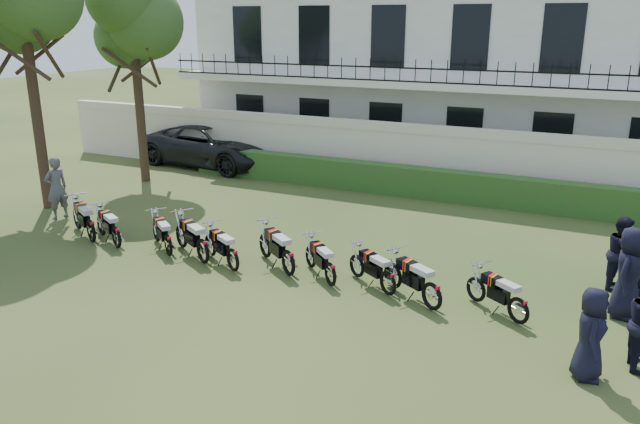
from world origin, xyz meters
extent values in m
plane|color=#2B441B|center=(0.00, 0.00, 0.00)|extent=(100.00, 100.00, 0.00)
cube|color=beige|center=(0.00, 8.00, 1.00)|extent=(30.00, 0.30, 2.00)
cube|color=beige|center=(0.00, 8.00, 2.15)|extent=(30.00, 0.35, 0.30)
cube|color=#294F1C|center=(1.00, 7.20, 0.50)|extent=(18.00, 0.60, 1.00)
cube|color=white|center=(0.00, 14.00, 3.50)|extent=(20.00, 8.00, 7.00)
cube|color=white|center=(0.00, 9.30, 3.50)|extent=(20.00, 1.40, 0.25)
cube|color=black|center=(0.00, 8.65, 4.10)|extent=(20.00, 0.05, 0.05)
cube|color=black|center=(0.00, 8.65, 3.65)|extent=(20.00, 0.05, 0.05)
cube|color=black|center=(-7.50, 10.02, 1.60)|extent=(1.30, 0.12, 2.20)
cube|color=black|center=(-7.50, 10.02, 5.10)|extent=(1.30, 0.12, 2.20)
cube|color=black|center=(-4.50, 10.02, 1.60)|extent=(1.30, 0.12, 2.20)
cube|color=black|center=(-4.50, 10.02, 5.10)|extent=(1.30, 0.12, 2.20)
cube|color=black|center=(-1.50, 10.02, 1.60)|extent=(1.30, 0.12, 2.20)
cube|color=black|center=(-1.50, 10.02, 5.10)|extent=(1.30, 0.12, 2.20)
cube|color=black|center=(1.50, 10.02, 1.60)|extent=(1.30, 0.12, 2.20)
cube|color=black|center=(1.50, 10.02, 5.10)|extent=(1.30, 0.12, 2.20)
cube|color=black|center=(4.50, 10.02, 1.60)|extent=(1.30, 0.12, 2.20)
cube|color=black|center=(4.50, 10.02, 5.10)|extent=(1.30, 0.12, 2.20)
cylinder|color=#473323|center=(-9.50, 1.00, 2.97)|extent=(0.32, 0.32, 5.95)
sphere|color=#325321|center=(-10.10, 1.30, 5.78)|extent=(2.20, 2.20, 2.20)
cylinder|color=#473323|center=(-9.00, 5.00, 2.62)|extent=(0.32, 0.32, 5.25)
sphere|color=#325321|center=(-8.60, 5.20, 5.62)|extent=(2.60, 2.60, 2.60)
sphere|color=#325321|center=(-9.60, 5.30, 5.10)|extent=(2.20, 2.20, 2.20)
torus|color=black|center=(-5.20, -1.22, 0.31)|extent=(0.59, 0.39, 0.63)
torus|color=black|center=(-6.37, -0.56, 0.31)|extent=(0.59, 0.39, 0.63)
cube|color=black|center=(-5.74, -0.92, 0.47)|extent=(0.59, 0.44, 0.31)
cube|color=black|center=(-5.95, -0.80, 0.74)|extent=(0.54, 0.46, 0.23)
cube|color=red|center=(-5.95, -0.80, 0.76)|extent=(0.13, 0.29, 0.24)
cube|color=orange|center=(-5.90, -0.83, 0.76)|extent=(0.10, 0.28, 0.24)
cube|color=#B5B5B5|center=(-5.50, -1.06, 0.79)|extent=(0.62, 0.50, 0.12)
cylinder|color=silver|center=(-6.24, -0.64, 1.06)|extent=(0.33, 0.56, 0.03)
torus|color=black|center=(-4.35, -1.22, 0.28)|extent=(0.55, 0.35, 0.58)
torus|color=black|center=(-5.43, -0.63, 0.28)|extent=(0.55, 0.35, 0.58)
cube|color=black|center=(-4.85, -0.95, 0.43)|extent=(0.54, 0.40, 0.28)
cube|color=black|center=(-5.04, -0.85, 0.68)|extent=(0.49, 0.42, 0.21)
cube|color=red|center=(-5.04, -0.85, 0.69)|extent=(0.11, 0.26, 0.22)
cube|color=orange|center=(-4.99, -0.88, 0.69)|extent=(0.09, 0.26, 0.22)
cube|color=#B5B5B5|center=(-4.62, -1.07, 0.72)|extent=(0.57, 0.45, 0.11)
cylinder|color=silver|center=(-5.30, -0.70, 0.97)|extent=(0.30, 0.51, 0.03)
torus|color=black|center=(-2.84, -1.16, 0.27)|extent=(0.50, 0.40, 0.56)
torus|color=black|center=(-3.79, -0.45, 0.27)|extent=(0.50, 0.40, 0.56)
cube|color=black|center=(-3.28, -0.83, 0.41)|extent=(0.50, 0.43, 0.27)
cube|color=black|center=(-3.45, -0.70, 0.66)|extent=(0.47, 0.44, 0.20)
cube|color=red|center=(-3.45, -0.70, 0.67)|extent=(0.14, 0.26, 0.21)
cube|color=orange|center=(-3.40, -0.74, 0.67)|extent=(0.11, 0.25, 0.21)
cube|color=#B5B5B5|center=(-3.08, -0.98, 0.69)|extent=(0.53, 0.48, 0.11)
cylinder|color=silver|center=(-3.68, -0.53, 0.93)|extent=(0.35, 0.46, 0.03)
torus|color=black|center=(-1.66, -1.19, 0.31)|extent=(0.59, 0.39, 0.62)
torus|color=black|center=(-2.81, -0.52, 0.31)|extent=(0.59, 0.39, 0.62)
cube|color=black|center=(-2.19, -0.88, 0.46)|extent=(0.58, 0.44, 0.31)
cube|color=black|center=(-2.39, -0.76, 0.74)|extent=(0.53, 0.46, 0.23)
cube|color=red|center=(-2.39, -0.76, 0.75)|extent=(0.13, 0.29, 0.24)
cube|color=orange|center=(-2.34, -0.79, 0.75)|extent=(0.10, 0.28, 0.24)
cube|color=#B5B5B5|center=(-1.95, -1.02, 0.78)|extent=(0.61, 0.50, 0.12)
cylinder|color=silver|center=(-2.67, -0.59, 1.04)|extent=(0.34, 0.55, 0.03)
torus|color=black|center=(-0.78, -1.25, 0.28)|extent=(0.53, 0.35, 0.56)
torus|color=black|center=(-1.83, -0.66, 0.28)|extent=(0.53, 0.35, 0.56)
cube|color=black|center=(-1.27, -0.98, 0.42)|extent=(0.52, 0.40, 0.28)
cube|color=black|center=(-1.45, -0.87, 0.67)|extent=(0.48, 0.41, 0.20)
cube|color=red|center=(-1.45, -0.87, 0.68)|extent=(0.11, 0.26, 0.21)
cube|color=orange|center=(-1.40, -0.90, 0.68)|extent=(0.09, 0.25, 0.21)
cube|color=#B5B5B5|center=(-1.05, -1.10, 0.70)|extent=(0.55, 0.44, 0.11)
cylinder|color=silver|center=(-1.71, -0.73, 0.94)|extent=(0.30, 0.50, 0.03)
torus|color=black|center=(0.53, -1.02, 0.31)|extent=(0.55, 0.44, 0.62)
torus|color=black|center=(-0.54, -0.24, 0.31)|extent=(0.55, 0.44, 0.62)
cube|color=black|center=(0.04, -0.66, 0.46)|extent=(0.56, 0.48, 0.31)
cube|color=black|center=(-0.15, -0.52, 0.73)|extent=(0.53, 0.48, 0.22)
cube|color=red|center=(-0.15, -0.52, 0.74)|extent=(0.15, 0.29, 0.23)
cube|color=orange|center=(-0.10, -0.56, 0.74)|extent=(0.13, 0.28, 0.23)
cube|color=#B5B5B5|center=(0.26, -0.82, 0.77)|extent=(0.60, 0.53, 0.12)
cylinder|color=silver|center=(-0.41, -0.33, 1.04)|extent=(0.39, 0.51, 0.03)
torus|color=black|center=(1.54, -1.12, 0.27)|extent=(0.46, 0.42, 0.55)
torus|color=black|center=(0.68, -0.34, 0.27)|extent=(0.46, 0.42, 0.55)
cube|color=black|center=(1.14, -0.76, 0.40)|extent=(0.47, 0.45, 0.27)
cube|color=black|center=(0.99, -0.62, 0.64)|extent=(0.46, 0.44, 0.20)
cube|color=red|center=(0.99, -0.62, 0.65)|extent=(0.16, 0.25, 0.21)
cube|color=orange|center=(1.03, -0.66, 0.65)|extent=(0.13, 0.24, 0.21)
cube|color=#B5B5B5|center=(1.32, -0.92, 0.68)|extent=(0.51, 0.49, 0.11)
cylinder|color=silver|center=(0.78, -0.43, 0.91)|extent=(0.38, 0.42, 0.03)
torus|color=black|center=(2.91, -0.96, 0.27)|extent=(0.50, 0.36, 0.54)
torus|color=black|center=(1.94, -0.33, 0.27)|extent=(0.50, 0.36, 0.54)
cube|color=black|center=(2.47, -0.67, 0.40)|extent=(0.50, 0.40, 0.27)
cube|color=black|center=(2.29, -0.56, 0.64)|extent=(0.46, 0.41, 0.20)
cube|color=red|center=(2.29, -0.56, 0.65)|extent=(0.12, 0.25, 0.21)
cube|color=orange|center=(2.34, -0.58, 0.65)|extent=(0.10, 0.24, 0.21)
cube|color=#B5B5B5|center=(2.67, -0.80, 0.68)|extent=(0.53, 0.45, 0.11)
cylinder|color=silver|center=(2.05, -0.40, 0.91)|extent=(0.31, 0.46, 0.03)
torus|color=black|center=(4.01, -1.28, 0.29)|extent=(0.55, 0.39, 0.59)
torus|color=black|center=(2.94, -0.60, 0.29)|extent=(0.55, 0.39, 0.59)
cube|color=black|center=(3.52, -0.96, 0.44)|extent=(0.55, 0.44, 0.29)
cube|color=black|center=(3.33, -0.84, 0.70)|extent=(0.50, 0.45, 0.21)
cube|color=red|center=(3.33, -0.84, 0.71)|extent=(0.13, 0.27, 0.22)
cube|color=orange|center=(3.38, -0.88, 0.71)|extent=(0.10, 0.27, 0.22)
cube|color=#B5B5B5|center=(3.74, -1.11, 0.74)|extent=(0.58, 0.48, 0.12)
cylinder|color=silver|center=(3.06, -0.68, 0.99)|extent=(0.34, 0.51, 0.03)
torus|color=black|center=(5.64, -1.12, 0.27)|extent=(0.49, 0.37, 0.54)
torus|color=black|center=(4.68, -0.47, 0.27)|extent=(0.49, 0.37, 0.54)
cube|color=black|center=(5.20, -0.82, 0.40)|extent=(0.49, 0.41, 0.27)
cube|color=black|center=(5.03, -0.71, 0.64)|extent=(0.46, 0.42, 0.20)
cube|color=red|center=(5.03, -0.71, 0.65)|extent=(0.13, 0.25, 0.20)
cube|color=orange|center=(5.07, -0.74, 0.65)|extent=(0.10, 0.24, 0.20)
cube|color=#B5B5B5|center=(5.39, -0.96, 0.68)|extent=(0.52, 0.45, 0.11)
cylinder|color=silver|center=(4.79, -0.55, 0.91)|extent=(0.32, 0.46, 0.03)
imported|color=black|center=(-8.13, 8.15, 0.84)|extent=(6.28, 3.38, 1.67)
imported|color=#5C5D61|center=(-8.28, 0.32, 0.93)|extent=(0.61, 0.77, 1.86)
imported|color=black|center=(6.48, -2.26, 0.80)|extent=(0.61, 0.85, 1.61)
imported|color=black|center=(7.02, 0.47, 0.94)|extent=(0.85, 1.06, 1.88)
imported|color=black|center=(6.89, 1.95, 0.82)|extent=(0.70, 0.86, 1.64)
camera|label=1|loc=(6.40, -12.39, 5.72)|focal=35.00mm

